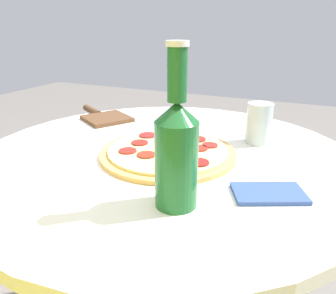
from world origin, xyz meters
TOP-DOWN VIEW (x-y plane):
  - table at (0.00, 0.00)m, footprint 0.89×0.89m
  - pizza at (-0.01, 0.01)m, footprint 0.31×0.31m
  - beer_bottle at (-0.11, 0.21)m, footprint 0.07×0.07m
  - pizza_paddle at (0.30, -0.18)m, footprint 0.24×0.19m
  - drinking_glass at (-0.18, -0.16)m, footprint 0.06×0.06m
  - napkin at (-0.25, 0.11)m, footprint 0.14×0.12m

SIDE VIEW (x-z plane):
  - table at x=0.00m, z-range 0.16..0.89m
  - napkin at x=-0.25m, z-range 0.73..0.74m
  - pizza_paddle at x=0.30m, z-range 0.73..0.75m
  - pizza at x=-0.01m, z-range 0.73..0.75m
  - drinking_glass at x=-0.18m, z-range 0.73..0.83m
  - beer_bottle at x=-0.11m, z-range 0.70..0.96m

